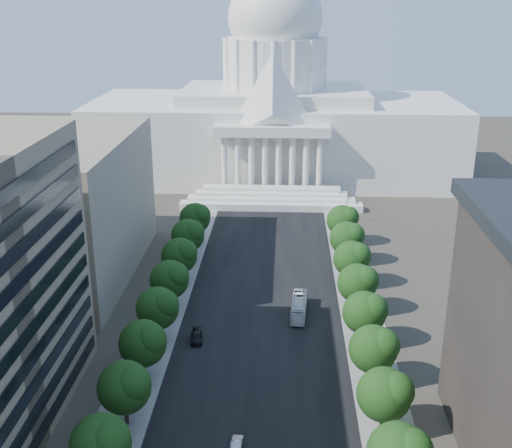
# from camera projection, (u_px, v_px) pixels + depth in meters

# --- Properties ---
(road_asphalt) EXTENTS (30.00, 260.00, 0.01)m
(road_asphalt) POSITION_uv_depth(u_px,v_px,m) (264.00, 297.00, 130.24)
(road_asphalt) COLOR black
(road_asphalt) RESTS_ON ground
(sidewalk_left) EXTENTS (8.00, 260.00, 0.02)m
(sidewalk_left) POSITION_uv_depth(u_px,v_px,m) (171.00, 295.00, 131.09)
(sidewalk_left) COLOR gray
(sidewalk_left) RESTS_ON ground
(sidewalk_right) EXTENTS (8.00, 260.00, 0.02)m
(sidewalk_right) POSITION_uv_depth(u_px,v_px,m) (358.00, 299.00, 129.40)
(sidewalk_right) COLOR gray
(sidewalk_right) RESTS_ON ground
(capitol) EXTENTS (120.00, 56.00, 73.00)m
(capitol) POSITION_uv_depth(u_px,v_px,m) (274.00, 116.00, 212.73)
(capitol) COLOR white
(capitol) RESTS_ON ground
(office_block_left_far) EXTENTS (38.00, 52.00, 30.00)m
(office_block_left_far) POSITION_uv_depth(u_px,v_px,m) (41.00, 208.00, 136.72)
(office_block_left_far) COLOR gray
(office_block_left_far) RESTS_ON ground
(tree_l_c) EXTENTS (7.79, 7.60, 9.97)m
(tree_l_c) POSITION_uv_depth(u_px,v_px,m) (103.00, 443.00, 77.89)
(tree_l_c) COLOR #33261C
(tree_l_c) RESTS_ON ground
(tree_l_d) EXTENTS (7.79, 7.60, 9.97)m
(tree_l_d) POSITION_uv_depth(u_px,v_px,m) (126.00, 386.00, 89.17)
(tree_l_d) COLOR #33261C
(tree_l_d) RESTS_ON ground
(tree_l_e) EXTENTS (7.79, 7.60, 9.97)m
(tree_l_e) POSITION_uv_depth(u_px,v_px,m) (144.00, 342.00, 100.46)
(tree_l_e) COLOR #33261C
(tree_l_e) RESTS_ON ground
(tree_l_f) EXTENTS (7.79, 7.60, 9.97)m
(tree_l_f) POSITION_uv_depth(u_px,v_px,m) (159.00, 307.00, 111.74)
(tree_l_f) COLOR #33261C
(tree_l_f) RESTS_ON ground
(tree_l_g) EXTENTS (7.79, 7.60, 9.97)m
(tree_l_g) POSITION_uv_depth(u_px,v_px,m) (171.00, 279.00, 123.03)
(tree_l_g) COLOR #33261C
(tree_l_g) RESTS_ON ground
(tree_l_h) EXTENTS (7.79, 7.60, 9.97)m
(tree_l_h) POSITION_uv_depth(u_px,v_px,m) (181.00, 255.00, 134.31)
(tree_l_h) COLOR #33261C
(tree_l_h) RESTS_ON ground
(tree_l_i) EXTENTS (7.79, 7.60, 9.97)m
(tree_l_i) POSITION_uv_depth(u_px,v_px,m) (189.00, 235.00, 145.60)
(tree_l_i) COLOR #33261C
(tree_l_i) RESTS_ON ground
(tree_l_j) EXTENTS (7.79, 7.60, 9.97)m
(tree_l_j) POSITION_uv_depth(u_px,v_px,m) (196.00, 217.00, 156.88)
(tree_l_j) COLOR #33261C
(tree_l_j) RESTS_ON ground
(tree_r_d) EXTENTS (7.79, 7.60, 9.97)m
(tree_r_d) POSITION_uv_depth(u_px,v_px,m) (387.00, 394.00, 87.57)
(tree_r_d) COLOR #33261C
(tree_r_d) RESTS_ON ground
(tree_r_e) EXTENTS (7.79, 7.60, 9.97)m
(tree_r_e) POSITION_uv_depth(u_px,v_px,m) (375.00, 348.00, 98.86)
(tree_r_e) COLOR #33261C
(tree_r_e) RESTS_ON ground
(tree_r_f) EXTENTS (7.79, 7.60, 9.97)m
(tree_r_f) POSITION_uv_depth(u_px,v_px,m) (367.00, 312.00, 110.14)
(tree_r_f) COLOR #33261C
(tree_r_f) RESTS_ON ground
(tree_r_g) EXTENTS (7.79, 7.60, 9.97)m
(tree_r_g) POSITION_uv_depth(u_px,v_px,m) (359.00, 282.00, 121.43)
(tree_r_g) COLOR #33261C
(tree_r_g) RESTS_ON ground
(tree_r_h) EXTENTS (7.79, 7.60, 9.97)m
(tree_r_h) POSITION_uv_depth(u_px,v_px,m) (353.00, 258.00, 132.71)
(tree_r_h) COLOR #33261C
(tree_r_h) RESTS_ON ground
(tree_r_i) EXTENTS (7.79, 7.60, 9.97)m
(tree_r_i) POSITION_uv_depth(u_px,v_px,m) (348.00, 237.00, 143.99)
(tree_r_i) COLOR #33261C
(tree_r_i) RESTS_ON ground
(tree_r_j) EXTENTS (7.79, 7.60, 9.97)m
(tree_r_j) POSITION_uv_depth(u_px,v_px,m) (344.00, 220.00, 155.28)
(tree_r_j) COLOR #33261C
(tree_r_j) RESTS_ON ground
(streetlight_c) EXTENTS (2.61, 0.44, 9.00)m
(streetlight_c) POSITION_uv_depth(u_px,v_px,m) (385.00, 351.00, 99.18)
(streetlight_c) COLOR gray
(streetlight_c) RESTS_ON ground
(streetlight_d) EXTENTS (2.61, 0.44, 9.00)m
(streetlight_d) POSITION_uv_depth(u_px,v_px,m) (367.00, 283.00, 122.69)
(streetlight_d) COLOR gray
(streetlight_d) RESTS_ON ground
(streetlight_e) EXTENTS (2.61, 0.44, 9.00)m
(streetlight_e) POSITION_uv_depth(u_px,v_px,m) (354.00, 237.00, 146.20)
(streetlight_e) COLOR gray
(streetlight_e) RESTS_ON ground
(streetlight_f) EXTENTS (2.61, 0.44, 9.00)m
(streetlight_f) POSITION_uv_depth(u_px,v_px,m) (345.00, 203.00, 169.71)
(streetlight_f) COLOR gray
(streetlight_f) RESTS_ON ground
(car_silver) EXTENTS (1.73, 4.25, 1.37)m
(car_silver) POSITION_uv_depth(u_px,v_px,m) (236.00, 447.00, 85.97)
(car_silver) COLOR #B6BABE
(car_silver) RESTS_ON ground
(car_dark_b) EXTENTS (2.62, 5.24, 1.46)m
(car_dark_b) POSITION_uv_depth(u_px,v_px,m) (197.00, 337.00, 113.43)
(car_dark_b) COLOR black
(car_dark_b) RESTS_ON ground
(city_bus) EXTENTS (3.46, 11.51, 3.16)m
(city_bus) POSITION_uv_depth(u_px,v_px,m) (299.00, 307.00, 122.54)
(city_bus) COLOR white
(city_bus) RESTS_ON ground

